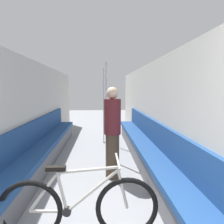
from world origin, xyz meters
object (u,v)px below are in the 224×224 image
(bench_seat_row_left, at_px, (38,155))
(bicycle, at_px, (79,208))
(grab_pole_near, at_px, (104,107))
(bench_seat_row_right, at_px, (148,153))
(passenger_standing, at_px, (112,132))
(grab_pole_far, at_px, (106,113))

(bench_seat_row_left, relative_size, bicycle, 3.61)
(grab_pole_near, bearing_deg, bicycle, -94.86)
(bench_seat_row_left, distance_m, grab_pole_near, 2.52)
(bicycle, distance_m, grab_pole_near, 3.99)
(bench_seat_row_left, bearing_deg, bench_seat_row_right, 0.00)
(passenger_standing, bearing_deg, bench_seat_row_right, 127.46)
(passenger_standing, bearing_deg, grab_pole_far, -166.01)
(grab_pole_far, height_order, passenger_standing, grab_pole_far)
(bench_seat_row_right, height_order, grab_pole_far, grab_pole_far)
(grab_pole_near, height_order, passenger_standing, grab_pole_near)
(bench_seat_row_right, xyz_separation_m, bicycle, (-1.21, -1.91, 0.05))
(passenger_standing, bearing_deg, grab_pole_near, -167.91)
(passenger_standing, bearing_deg, bench_seat_row_left, -96.36)
(grab_pole_far, bearing_deg, passenger_standing, -85.37)
(bench_seat_row_right, relative_size, grab_pole_far, 2.77)
(bicycle, height_order, grab_pole_far, grab_pole_far)
(grab_pole_far, bearing_deg, bicycle, -98.41)
(bench_seat_row_right, bearing_deg, grab_pole_near, 113.83)
(bench_seat_row_right, bearing_deg, grab_pole_far, 145.86)
(bench_seat_row_right, relative_size, passenger_standing, 3.72)
(bench_seat_row_right, bearing_deg, passenger_standing, -151.90)
(grab_pole_near, relative_size, passenger_standing, 1.34)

